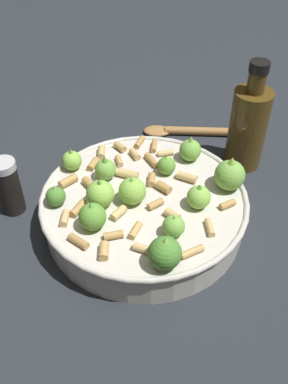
# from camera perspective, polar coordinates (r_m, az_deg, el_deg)

# --- Properties ---
(ground_plane) EXTENTS (2.40, 2.40, 0.00)m
(ground_plane) POSITION_cam_1_polar(r_m,az_deg,el_deg) (0.66, -0.00, -3.96)
(ground_plane) COLOR #23282D
(cooking_pan) EXTENTS (0.31, 0.31, 0.11)m
(cooking_pan) POSITION_cam_1_polar(r_m,az_deg,el_deg) (0.64, 0.06, -1.88)
(cooking_pan) COLOR beige
(cooking_pan) RESTS_ON ground
(pepper_shaker) EXTENTS (0.04, 0.04, 0.09)m
(pepper_shaker) POSITION_cam_1_polar(r_m,az_deg,el_deg) (0.68, -17.66, 0.70)
(pepper_shaker) COLOR black
(pepper_shaker) RESTS_ON ground
(olive_oil_bottle) EXTENTS (0.06, 0.06, 0.19)m
(olive_oil_bottle) POSITION_cam_1_polar(r_m,az_deg,el_deg) (0.75, 13.74, 8.58)
(olive_oil_bottle) COLOR #4C3814
(olive_oil_bottle) RESTS_ON ground
(wooden_spoon) EXTENTS (0.23, 0.09, 0.02)m
(wooden_spoon) POSITION_cam_1_polar(r_m,az_deg,el_deg) (0.84, 6.88, 8.05)
(wooden_spoon) COLOR #9E703D
(wooden_spoon) RESTS_ON ground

